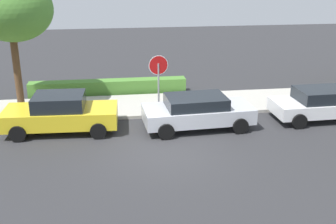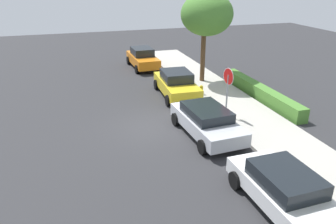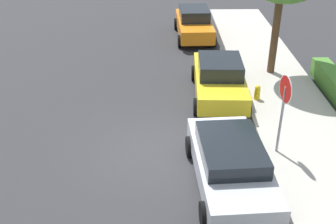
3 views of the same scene
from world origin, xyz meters
TOP-DOWN VIEW (x-y plane):
  - ground_plane at (0.00, 0.00)m, footprint 60.00×60.00m
  - sidewalk_curb at (0.00, 5.02)m, footprint 32.00×3.14m
  - stop_sign at (0.20, 3.79)m, footprint 0.85×0.12m
  - parked_car_silver at (1.59, 2.09)m, footprint 4.54×2.31m
  - parked_car_yellow at (-3.92, 2.48)m, footprint 4.56×2.24m
  - parked_car_white at (7.17, 2.35)m, footprint 4.41×2.12m
  - parked_car_orange at (-10.99, 2.01)m, footprint 4.35×2.04m
  - street_tree_near_corner at (-5.84, 5.14)m, footprint 3.38×3.38m
  - fire_hydrant at (-3.35, 3.89)m, footprint 0.30×0.22m
  - front_yard_hedge at (-2.01, 7.16)m, footprint 7.97×0.70m

SIDE VIEW (x-z plane):
  - ground_plane at x=0.00m, z-range 0.00..0.00m
  - sidewalk_curb at x=0.00m, z-range 0.00..0.14m
  - fire_hydrant at x=-3.35m, z-range 0.00..0.72m
  - front_yard_hedge at x=-2.01m, z-range 0.00..0.78m
  - parked_car_white at x=7.17m, z-range 0.03..1.40m
  - parked_car_silver at x=1.59m, z-range 0.04..1.41m
  - parked_car_yellow at x=-3.92m, z-range 0.00..1.55m
  - parked_car_orange at x=-10.99m, z-range 0.00..1.57m
  - stop_sign at x=0.20m, z-range 0.53..3.25m
  - street_tree_near_corner at x=-5.84m, z-range 1.58..7.55m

